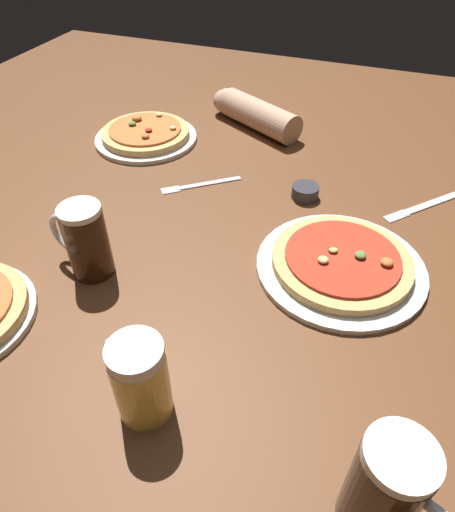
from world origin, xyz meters
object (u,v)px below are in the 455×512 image
pizza_plate_far (146,135)px  fork_left (199,184)px  ramekin_sauce (305,192)px  beer_mug_amber (141,379)px  knife_right (422,206)px  diner_arm (251,112)px  beer_mug_dark (85,241)px  ramekin_butter (79,212)px  pizza_plate_side (341,263)px  beer_mug_pale (388,492)px

pizza_plate_far → fork_left: bearing=-34.7°
ramekin_sauce → pizza_plate_far: bearing=166.2°
beer_mug_amber → ramekin_sauce: size_ratio=2.26×
pizza_plate_far → beer_mug_amber: size_ratio=1.99×
beer_mug_amber → knife_right: beer_mug_amber is taller
pizza_plate_far → diner_arm: bearing=38.1°
pizza_plate_far → beer_mug_dark: size_ratio=1.89×
pizza_plate_far → knife_right: size_ratio=1.60×
beer_mug_dark → fork_left: 0.36m
beer_mug_dark → knife_right: bearing=37.2°
pizza_plate_far → ramekin_butter: 0.37m
beer_mug_dark → ramekin_sauce: size_ratio=2.37×
pizza_plate_side → beer_mug_amber: beer_mug_amber is taller
ramekin_butter → knife_right: 0.77m
pizza_plate_side → diner_arm: bearing=124.3°
pizza_plate_side → ramekin_sauce: bearing=119.5°
beer_mug_amber → diner_arm: size_ratio=0.47×
beer_mug_dark → diner_arm: 0.70m
beer_mug_pale → ramekin_sauce: (-0.24, 0.64, -0.07)m
ramekin_sauce → diner_arm: (-0.24, 0.31, 0.03)m
pizza_plate_side → beer_mug_dark: bearing=-159.1°
ramekin_butter → knife_right: ramekin_butter is taller
ramekin_butter → pizza_plate_far: bearing=95.6°
beer_mug_pale → ramekin_butter: bearing=150.4°
ramekin_sauce → fork_left: (-0.25, -0.04, -0.01)m
ramekin_sauce → knife_right: (0.26, 0.05, -0.01)m
pizza_plate_far → beer_mug_amber: (0.39, -0.72, 0.05)m
beer_mug_pale → knife_right: 0.70m
diner_arm → fork_left: bearing=-92.2°
ramekin_sauce → knife_right: bearing=11.9°
beer_mug_amber → knife_right: size_ratio=0.80×
beer_mug_pale → beer_mug_dark: bearing=155.6°
beer_mug_dark → beer_mug_pale: beer_mug_pale is taller
ramekin_sauce → diner_arm: 0.39m
pizza_plate_side → ramekin_butter: 0.57m
ramekin_butter → fork_left: ramekin_butter is taller
pizza_plate_far → beer_mug_dark: beer_mug_dark is taller
pizza_plate_side → ramekin_butter: size_ratio=4.40×
beer_mug_pale → knife_right: size_ratio=0.95×
beer_mug_dark → fork_left: bearing=77.9°
beer_mug_dark → ramekin_sauce: 0.51m
beer_mug_dark → knife_right: 0.73m
beer_mug_dark → ramekin_butter: (-0.12, 0.13, -0.06)m
pizza_plate_far → ramekin_sauce: (0.48, -0.12, -0.00)m
pizza_plate_far → beer_mug_pale: bearing=-46.6°
pizza_plate_far → knife_right: (0.74, -0.06, -0.01)m
pizza_plate_side → ramekin_butter: (-0.56, -0.04, -0.00)m
beer_mug_dark → fork_left: size_ratio=0.89×
ramekin_butter → fork_left: 0.29m
ramekin_sauce → ramekin_butter: bearing=-150.1°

